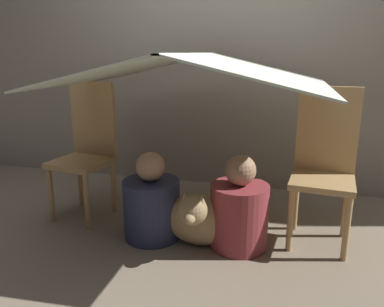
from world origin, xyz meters
TOP-DOWN VIEW (x-y plane):
  - ground_plane at (0.00, 0.00)m, footprint 8.80×8.80m
  - wall_back at (0.00, 1.16)m, footprint 7.00×0.05m
  - chair_left at (-0.78, 0.30)m, footprint 0.41×0.41m
  - chair_right at (0.80, 0.30)m, footprint 0.40×0.40m
  - sheet_canopy at (0.00, 0.22)m, footprint 1.59×1.28m
  - person_front at (-0.22, 0.05)m, footprint 0.35×0.35m
  - person_second at (0.33, 0.07)m, footprint 0.35×0.35m
  - dog at (0.10, 0.00)m, footprint 0.43×0.37m

SIDE VIEW (x-z plane):
  - ground_plane at x=0.00m, z-range 0.00..0.00m
  - dog at x=0.10m, z-range -0.01..0.38m
  - person_front at x=-0.22m, z-range -0.06..0.50m
  - person_second at x=0.33m, z-range -0.06..0.51m
  - chair_left at x=-0.78m, z-range 0.02..0.97m
  - chair_right at x=0.80m, z-range 0.02..0.97m
  - sheet_canopy at x=0.00m, z-range 0.94..1.14m
  - wall_back at x=0.00m, z-range 0.00..2.50m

